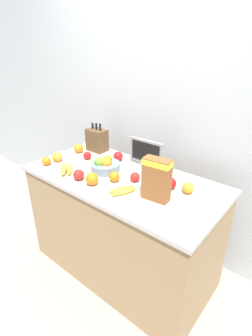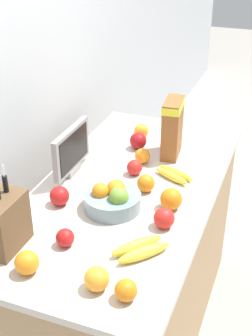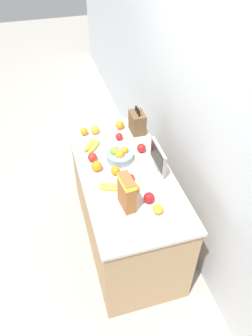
{
  "view_description": "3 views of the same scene",
  "coord_description": "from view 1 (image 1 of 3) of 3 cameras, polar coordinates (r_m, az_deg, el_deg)",
  "views": [
    {
      "loc": [
        1.11,
        -1.3,
        1.78
      ],
      "look_at": [
        0.09,
        -0.06,
        1.01
      ],
      "focal_mm": 28.0,
      "sensor_mm": 36.0,
      "label": 1
    },
    {
      "loc": [
        -1.58,
        -0.6,
        1.95
      ],
      "look_at": [
        -0.03,
        -0.01,
        1.0
      ],
      "focal_mm": 50.0,
      "sensor_mm": 36.0,
      "label": 2
    },
    {
      "loc": [
        1.89,
        -0.54,
        2.69
      ],
      "look_at": [
        0.04,
        -0.01,
        0.97
      ],
      "focal_mm": 35.0,
      "sensor_mm": 36.0,
      "label": 3
    }
  ],
  "objects": [
    {
      "name": "orange_mid_left",
      "position": [
        2.38,
        -10.29,
        4.24
      ],
      "size": [
        0.08,
        0.08,
        0.08
      ],
      "primitive_type": "sphere",
      "color": "orange",
      "rests_on": "counter"
    },
    {
      "name": "orange_back_center",
      "position": [
        2.2,
        -16.96,
        1.46
      ],
      "size": [
        0.07,
        0.07,
        0.07
      ],
      "primitive_type": "sphere",
      "color": "orange",
      "rests_on": "counter"
    },
    {
      "name": "banana_bunch_right",
      "position": [
        2.05,
        -12.82,
        -0.17
      ],
      "size": [
        0.21,
        0.2,
        0.04
      ],
      "rotation": [
        0.0,
        0.0,
        5.65
      ],
      "color": "yellow",
      "rests_on": "counter"
    },
    {
      "name": "orange_front_left",
      "position": [
        1.79,
        4.86,
        -3.01
      ],
      "size": [
        0.07,
        0.07,
        0.07
      ],
      "primitive_type": "sphere",
      "color": "orange",
      "rests_on": "counter"
    },
    {
      "name": "ground_plane",
      "position": [
        2.47,
        -0.74,
        -20.65
      ],
      "size": [
        14.0,
        14.0,
        0.0
      ],
      "primitive_type": "plane",
      "color": "gray"
    },
    {
      "name": "apple_near_bananas",
      "position": [
        1.78,
        9.6,
        -3.3
      ],
      "size": [
        0.08,
        0.08,
        0.08
      ],
      "primitive_type": "sphere",
      "color": "#A31419",
      "rests_on": "counter"
    },
    {
      "name": "cereal_box",
      "position": [
        1.6,
        6.68,
        -2.12
      ],
      "size": [
        0.18,
        0.1,
        0.28
      ],
      "rotation": [
        0.0,
        0.0,
        0.11
      ],
      "color": "brown",
      "rests_on": "counter"
    },
    {
      "name": "apple_rear",
      "position": [
        1.85,
        1.96,
        -2.0
      ],
      "size": [
        0.07,
        0.07,
        0.07
      ],
      "primitive_type": "sphere",
      "color": "red",
      "rests_on": "counter"
    },
    {
      "name": "apple_leftmost",
      "position": [
        1.9,
        -10.26,
        -1.47
      ],
      "size": [
        0.08,
        0.08,
        0.08
      ],
      "primitive_type": "sphere",
      "color": "red",
      "rests_on": "counter"
    },
    {
      "name": "counter",
      "position": [
        2.17,
        -0.81,
        -12.47
      ],
      "size": [
        1.49,
        0.73,
        0.89
      ],
      "color": "tan",
      "rests_on": "ground_plane"
    },
    {
      "name": "banana_bunch_left",
      "position": [
        1.73,
        -0.7,
        -4.88
      ],
      "size": [
        0.14,
        0.19,
        0.03
      ],
      "rotation": [
        0.0,
        0.0,
        1.22
      ],
      "color": "yellow",
      "rests_on": "counter"
    },
    {
      "name": "orange_by_cereal",
      "position": [
        1.76,
        13.38,
        -4.25
      ],
      "size": [
        0.08,
        0.08,
        0.08
      ],
      "primitive_type": "sphere",
      "color": "orange",
      "rests_on": "counter"
    },
    {
      "name": "apple_middle",
      "position": [
        2.18,
        -1.73,
        2.56
      ],
      "size": [
        0.08,
        0.08,
        0.08
      ],
      "primitive_type": "sphere",
      "color": "red",
      "rests_on": "counter"
    },
    {
      "name": "fruit_bowl",
      "position": [
        2.01,
        -4.62,
        0.51
      ],
      "size": [
        0.23,
        0.23,
        0.12
      ],
      "color": "gray",
      "rests_on": "counter"
    },
    {
      "name": "orange_near_bowl",
      "position": [
        1.82,
        -7.42,
        -2.41
      ],
      "size": [
        0.09,
        0.09,
        0.09
      ],
      "primitive_type": "sphere",
      "color": "orange",
      "rests_on": "counter"
    },
    {
      "name": "knife_block",
      "position": [
        2.39,
        -6.33,
        6.09
      ],
      "size": [
        0.18,
        0.12,
        0.3
      ],
      "color": "brown",
      "rests_on": "counter"
    },
    {
      "name": "wall_back",
      "position": [
        2.23,
        8.99,
        12.84
      ],
      "size": [
        9.0,
        0.06,
        2.6
      ],
      "color": "silver",
      "rests_on": "ground_plane"
    },
    {
      "name": "small_monitor",
      "position": [
        2.06,
        4.42,
        3.39
      ],
      "size": [
        0.3,
        0.03,
        0.22
      ],
      "color": "gray",
      "rests_on": "counter"
    },
    {
      "name": "orange_front_center",
      "position": [
        1.85,
        -2.63,
        -1.88
      ],
      "size": [
        0.08,
        0.08,
        0.08
      ],
      "primitive_type": "sphere",
      "color": "orange",
      "rests_on": "counter"
    },
    {
      "name": "orange_mid_right",
      "position": [
        2.24,
        -14.74,
        2.34
      ],
      "size": [
        0.08,
        0.08,
        0.08
      ],
      "primitive_type": "sphere",
      "color": "orange",
      "rests_on": "counter"
    },
    {
      "name": "apple_front",
      "position": [
        2.24,
        -8.43,
        2.72
      ],
      "size": [
        0.07,
        0.07,
        0.07
      ],
      "primitive_type": "sphere",
      "color": "red",
      "rests_on": "counter"
    }
  ]
}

